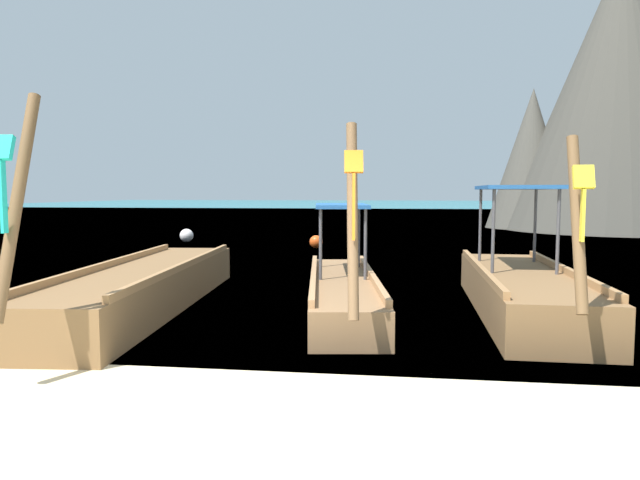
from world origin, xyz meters
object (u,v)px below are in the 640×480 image
Objects in this scene: longtail_boat_orange_ribbon at (343,289)px; longtail_boat_yellow_ribbon at (522,289)px; longtail_boat_turquoise_ribbon at (146,287)px; mooring_buoy_near at (316,242)px; mooring_buoy_far at (187,236)px; karst_rock at (611,96)px.

longtail_boat_orange_ribbon is 0.99× the size of longtail_boat_yellow_ribbon.
mooring_buoy_near is at bearing 82.31° from longtail_boat_turquoise_ribbon.
longtail_boat_turquoise_ribbon reaches higher than longtail_boat_yellow_ribbon.
longtail_boat_orange_ribbon reaches higher than longtail_boat_yellow_ribbon.
longtail_boat_turquoise_ribbon is at bearing -174.12° from longtail_boat_orange_ribbon.
longtail_boat_orange_ribbon is at bearing -79.41° from mooring_buoy_near.
longtail_boat_turquoise_ribbon reaches higher than mooring_buoy_far.
longtail_boat_turquoise_ribbon is 1.29× the size of longtail_boat_orange_ribbon.
longtail_boat_orange_ribbon reaches higher than mooring_buoy_far.
longtail_boat_yellow_ribbon is at bearing 3.61° from longtail_boat_turquoise_ribbon.
longtail_boat_turquoise_ribbon is 26.31m from karst_rock.
longtail_boat_yellow_ribbon is 11.59× the size of mooring_buoy_far.
longtail_boat_yellow_ribbon is 13.27× the size of mooring_buoy_near.
mooring_buoy_near is at bearing 100.59° from longtail_boat_orange_ribbon.
longtail_boat_orange_ribbon is 9.80m from mooring_buoy_near.
longtail_boat_orange_ribbon is 13.23m from mooring_buoy_far.
longtail_boat_turquoise_ribbon is 12.22m from mooring_buoy_far.
karst_rock reaches higher than mooring_buoy_far.
mooring_buoy_near is 0.87× the size of mooring_buoy_far.
longtail_boat_turquoise_ribbon is 5.91m from longtail_boat_yellow_ribbon.
longtail_boat_yellow_ribbon reaches higher than mooring_buoy_near.
longtail_boat_orange_ribbon is 13.11× the size of mooring_buoy_near.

